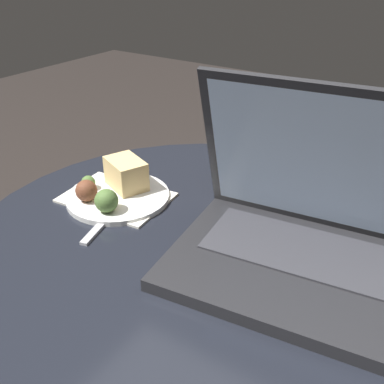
{
  "coord_description": "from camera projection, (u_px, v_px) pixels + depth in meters",
  "views": [
    {
      "loc": [
        0.29,
        -0.47,
        0.95
      ],
      "look_at": [
        -0.03,
        0.01,
        0.63
      ],
      "focal_mm": 42.0,
      "sensor_mm": 36.0,
      "label": 1
    }
  ],
  "objects": [
    {
      "name": "table",
      "position": [
        204.0,
        317.0,
        0.74
      ],
      "size": [
        0.74,
        0.74,
        0.56
      ],
      "color": "#515156",
      "rests_on": "ground_plane"
    },
    {
      "name": "napkin",
      "position": [
        116.0,
        197.0,
        0.78
      ],
      "size": [
        0.19,
        0.14,
        0.0
      ],
      "color": "silver",
      "rests_on": "table"
    },
    {
      "name": "laptop",
      "position": [
        297.0,
        232.0,
        0.6
      ],
      "size": [
        0.35,
        0.28,
        0.25
      ],
      "color": "#232326",
      "rests_on": "table"
    },
    {
      "name": "beer_glass",
      "position": [
        260.0,
        136.0,
        0.79
      ],
      "size": [
        0.07,
        0.07,
        0.18
      ],
      "color": "brown",
      "rests_on": "table"
    },
    {
      "name": "snack_plate",
      "position": [
        117.0,
        188.0,
        0.77
      ],
      "size": [
        0.18,
        0.18,
        0.06
      ],
      "color": "silver",
      "rests_on": "table"
    },
    {
      "name": "fork",
      "position": [
        113.0,
        211.0,
        0.74
      ],
      "size": [
        0.06,
        0.17,
        0.0
      ],
      "color": "#B2B2B7",
      "rests_on": "table"
    }
  ]
}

